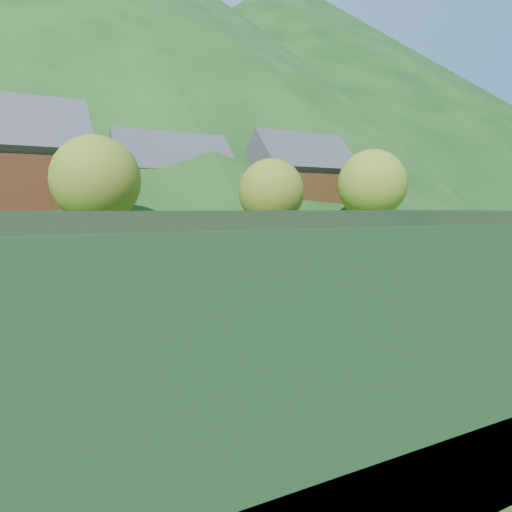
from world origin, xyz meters
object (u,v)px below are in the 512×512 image
chalet_mid (172,191)px  student_a (291,267)px  coach (211,285)px  student_b (304,263)px  ball_hopper (145,312)px  tennis_net (291,277)px  chalet_right (299,190)px  student_d (396,259)px  chalet_left (4,179)px  student_c (348,260)px

chalet_mid → student_a: bearing=-98.9°
coach → student_b: size_ratio=1.43×
chalet_mid → ball_hopper: bearing=-108.4°
tennis_net → chalet_right: (20.00, 30.00, 4.74)m
coach → student_b: bearing=31.0°
coach → student_a: size_ratio=1.50×
student_d → chalet_mid: bearing=-106.5°
ball_hopper → student_a: bearing=37.3°
chalet_mid → chalet_right: 14.56m
tennis_net → chalet_right: chalet_right is taller
tennis_net → ball_hopper: tennis_net is taller
coach → chalet_right: (24.55, 32.96, 4.23)m
tennis_net → chalet_left: bearing=108.4°
student_a → chalet_left: size_ratio=0.10×
coach → chalet_left: 33.72m
student_c → tennis_net: student_c is taller
tennis_net → ball_hopper: size_ratio=12.07×
student_b → student_c: student_b is taller
student_c → chalet_left: chalet_left is taller
chalet_mid → coach: bearing=-105.9°
student_a → ball_hopper: (-7.69, -5.85, 0.08)m
student_b → chalet_left: (-12.04, 27.82, 4.92)m
student_d → student_b: bearing=-22.2°
coach → student_c: size_ratio=1.55×
student_c → chalet_right: bearing=-134.0°
student_b → student_c: size_ratio=1.08×
student_d → tennis_net: 7.55m
student_d → chalet_left: chalet_left is taller
student_b → chalet_left: 30.71m
student_a → student_d: student_a is taller
student_d → coach: bearing=3.3°
student_b → student_c: bearing=166.2°
student_d → chalet_left: size_ratio=0.09×
student_b → tennis_net: (-2.04, -2.18, -0.20)m
student_a → chalet_left: (-10.90, 28.53, 4.96)m
student_d → chalet_mid: 32.44m
student_b → chalet_left: chalet_left is taller
student_c → ball_hopper: 13.41m
student_a → chalet_left: bearing=-49.2°
student_d → ball_hopper: 15.42m
ball_hopper → chalet_right: bearing=52.1°
student_a → tennis_net: student_a is taller
tennis_net → student_c: bearing=27.2°
tennis_net → chalet_right: 36.37m
student_c → chalet_right: size_ratio=0.11×
student_b → chalet_left: size_ratio=0.10×
tennis_net → coach: bearing=-147.0°
student_c → chalet_right: 31.83m
coach → ball_hopper: coach is taller
student_c → chalet_left: size_ratio=0.09×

